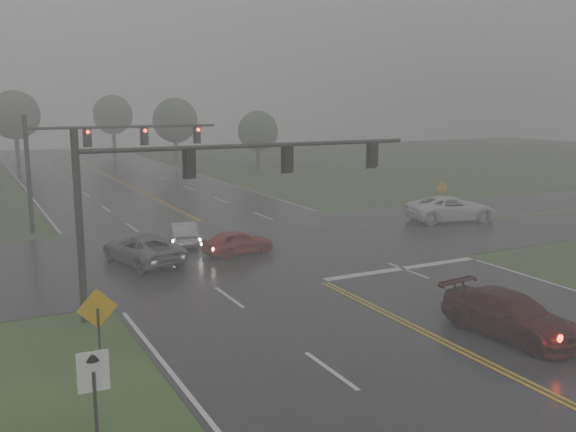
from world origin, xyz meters
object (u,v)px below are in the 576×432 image
signal_gantry_far (90,149)px  sedan_red (238,254)px  sedan_maroon (509,336)px  sedan_silver (183,245)px  car_grey (143,263)px  pickup_white (451,221)px  signal_gantry_near (197,180)px

signal_gantry_far → sedan_red: bearing=-63.7°
sedan_maroon → sedan_silver: 19.24m
sedan_maroon → car_grey: sedan_maroon is taller
sedan_silver → car_grey: size_ratio=0.77×
car_grey → pickup_white: pickup_white is taller
pickup_white → signal_gantry_near: 23.06m
sedan_red → car_grey: car_grey is taller
sedan_silver → signal_gantry_far: size_ratio=0.33×
sedan_silver → pickup_white: 17.99m
sedan_red → pickup_white: size_ratio=0.63×
sedan_silver → pickup_white: pickup_white is taller
pickup_white → sedan_red: bearing=110.6°
sedan_silver → signal_gantry_far: signal_gantry_far is taller
sedan_red → car_grey: 4.90m
sedan_silver → car_grey: 4.30m
signal_gantry_near → signal_gantry_far: signal_gantry_far is taller
sedan_maroon → signal_gantry_near: bearing=129.0°
sedan_silver → sedan_red: bearing=130.0°
sedan_red → sedan_silver: 3.92m
car_grey → signal_gantry_near: size_ratio=0.36×
sedan_red → signal_gantry_far: bearing=21.1°
car_grey → signal_gantry_near: bearing=78.5°
sedan_maroon → pickup_white: pickup_white is taller
car_grey → pickup_white: (20.98, 1.71, 0.00)m
sedan_red → pickup_white: pickup_white is taller
car_grey → signal_gantry_far: size_ratio=0.43×
sedan_maroon → car_grey: 17.60m
sedan_red → pickup_white: (16.09, 2.13, 0.00)m
sedan_silver → pickup_white: bearing=-172.4°
pickup_white → signal_gantry_far: signal_gantry_far is taller
car_grey → signal_gantry_far: bearing=-102.0°
sedan_maroon → sedan_red: 15.41m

